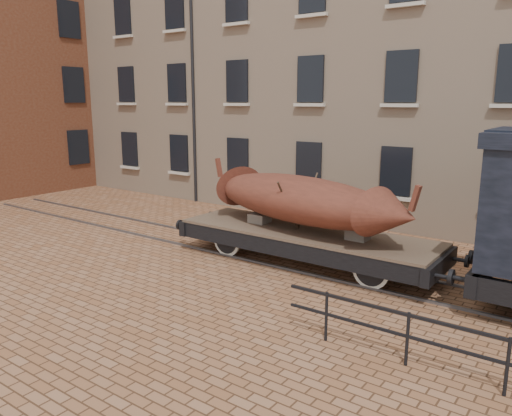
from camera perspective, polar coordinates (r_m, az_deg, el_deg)
The scene contains 5 objects.
ground at distance 14.64m, azimuth 4.60°, elevation -6.19°, with size 90.00×90.00×0.00m, color brown.
warehouse_cream at distance 22.42m, azimuth 26.20°, elevation 17.11°, with size 40.00×10.19×14.00m.
rail_track at distance 14.63m, azimuth 4.60°, elevation -6.08°, with size 30.00×1.52×0.06m.
flatcar_wagon at distance 14.27m, azimuth 5.66°, elevation -3.35°, with size 8.49×2.30×1.28m.
iron_boat at distance 14.14m, azimuth 4.87°, elevation 1.07°, with size 7.44×3.32×1.75m.
Camera 1 is at (7.18, -11.90, 4.60)m, focal length 35.00 mm.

